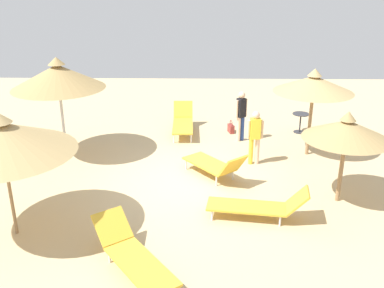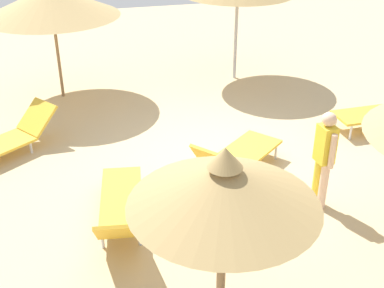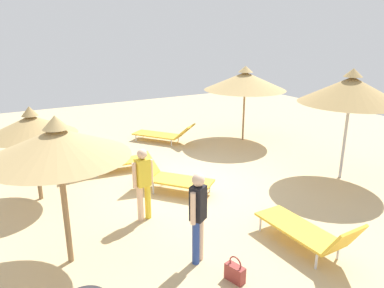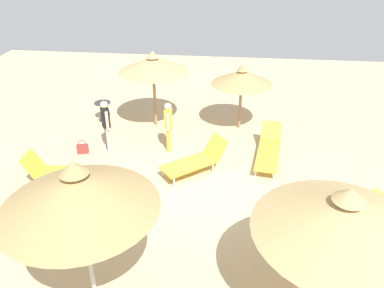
# 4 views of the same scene
# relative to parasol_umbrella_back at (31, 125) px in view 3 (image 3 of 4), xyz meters

# --- Properties ---
(ground) EXTENTS (24.00, 24.00, 0.10)m
(ground) POSITION_rel_parasol_umbrella_back_xyz_m (3.57, -0.95, -1.89)
(ground) COLOR tan
(parasol_umbrella_back) EXTENTS (2.02, 2.02, 2.28)m
(parasol_umbrella_back) POSITION_rel_parasol_umbrella_back_xyz_m (0.00, 0.00, 0.00)
(parasol_umbrella_back) COLOR olive
(parasol_umbrella_back) RESTS_ON ground
(parasol_umbrella_near_right) EXTENTS (2.32, 2.32, 2.65)m
(parasol_umbrella_near_right) POSITION_rel_parasol_umbrella_back_xyz_m (0.09, -2.93, 0.35)
(parasol_umbrella_near_right) COLOR olive
(parasol_umbrella_near_right) RESTS_ON ground
(parasol_umbrella_edge) EXTENTS (2.93, 2.93, 2.72)m
(parasol_umbrella_edge) POSITION_rel_parasol_umbrella_back_xyz_m (7.30, 1.58, 0.35)
(parasol_umbrella_edge) COLOR olive
(parasol_umbrella_edge) RESTS_ON ground
(parasol_umbrella_front) EXTENTS (2.67, 2.67, 3.00)m
(parasol_umbrella_front) POSITION_rel_parasol_umbrella_back_xyz_m (7.44, -2.68, 0.60)
(parasol_umbrella_front) COLOR #B2B2B7
(parasol_umbrella_front) RESTS_ON ground
(lounge_chair_far_right) EXTENTS (2.30, 0.92, 0.79)m
(lounge_chair_far_right) POSITION_rel_parasol_umbrella_back_xyz_m (2.03, 0.88, -1.50)
(lounge_chair_far_right) COLOR gold
(lounge_chair_far_right) RESTS_ON ground
(lounge_chair_center) EXTENTS (0.72, 2.04, 0.89)m
(lounge_chair_center) POSITION_rel_parasol_umbrella_back_xyz_m (3.97, -4.76, -1.43)
(lounge_chair_center) COLOR gold
(lounge_chair_center) RESTS_ON ground
(lounge_chair_near_left) EXTENTS (1.76, 1.92, 0.88)m
(lounge_chair_near_left) POSITION_rel_parasol_umbrella_back_xyz_m (2.96, -1.20, -1.44)
(lounge_chair_near_left) COLOR gold
(lounge_chair_near_left) RESTS_ON ground
(lounge_chair_far_left) EXTENTS (1.90, 2.24, 0.76)m
(lounge_chair_far_left) POSITION_rel_parasol_umbrella_back_xyz_m (4.63, 2.74, -1.52)
(lounge_chair_far_left) COLOR gold
(lounge_chair_far_left) RESTS_ON ground
(person_standing_back) EXTENTS (0.39, 0.32, 1.67)m
(person_standing_back) POSITION_rel_parasol_umbrella_back_xyz_m (2.05, -4.04, -0.90)
(person_standing_back) COLOR navy
(person_standing_back) RESTS_ON ground
(person_standing_near_right) EXTENTS (0.47, 0.24, 1.59)m
(person_standing_near_right) POSITION_rel_parasol_umbrella_back_xyz_m (1.81, -2.17, -0.94)
(person_standing_near_right) COLOR beige
(person_standing_near_right) RESTS_ON ground
(handbag) EXTENTS (0.23, 0.37, 0.45)m
(handbag) POSITION_rel_parasol_umbrella_back_xyz_m (2.30, -4.80, -1.68)
(handbag) COLOR maroon
(handbag) RESTS_ON ground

